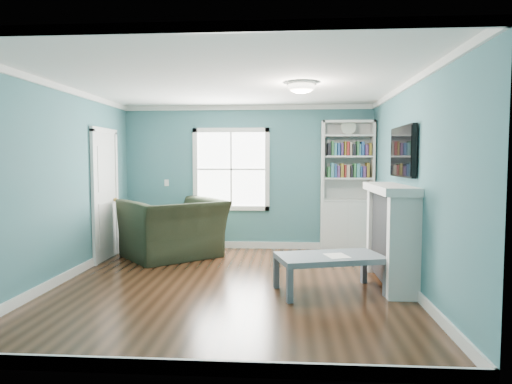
{
  "coord_description": "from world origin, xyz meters",
  "views": [
    {
      "loc": [
        0.73,
        -5.77,
        1.62
      ],
      "look_at": [
        0.3,
        0.4,
        1.18
      ],
      "focal_mm": 32.0,
      "sensor_mm": 36.0,
      "label": 1
    }
  ],
  "objects": [
    {
      "name": "tv",
      "position": [
        2.2,
        0.2,
        1.72
      ],
      "size": [
        0.06,
        1.1,
        0.65
      ],
      "primitive_type": "cube",
      "color": "black",
      "rests_on": "fireplace"
    },
    {
      "name": "trim",
      "position": [
        0.0,
        0.0,
        1.24
      ],
      "size": [
        4.5,
        5.0,
        2.6
      ],
      "color": "white",
      "rests_on": "ground"
    },
    {
      "name": "paper_sheet",
      "position": [
        1.33,
        -0.27,
        0.46
      ],
      "size": [
        0.33,
        0.37,
        0.0
      ],
      "primitive_type": "cube",
      "rotation": [
        0.0,
        0.0,
        0.3
      ],
      "color": "white",
      "rests_on": "coffee_table"
    },
    {
      "name": "light_switch",
      "position": [
        -1.5,
        2.48,
        1.2
      ],
      "size": [
        0.08,
        0.01,
        0.12
      ],
      "primitive_type": "cube",
      "color": "white",
      "rests_on": "room_walls"
    },
    {
      "name": "room_walls",
      "position": [
        0.0,
        0.0,
        1.58
      ],
      "size": [
        5.0,
        5.0,
        5.0
      ],
      "color": "#3B767C",
      "rests_on": "ground"
    },
    {
      "name": "fireplace",
      "position": [
        2.08,
        0.2,
        0.64
      ],
      "size": [
        0.44,
        1.58,
        1.3
      ],
      "color": "black",
      "rests_on": "ground"
    },
    {
      "name": "recliner",
      "position": [
        -1.15,
        1.6,
        0.65
      ],
      "size": [
        1.76,
        1.7,
        1.3
      ],
      "primitive_type": "imported",
      "rotation": [
        0.0,
        0.0,
        -2.43
      ],
      "color": "black",
      "rests_on": "ground"
    },
    {
      "name": "door",
      "position": [
        -2.22,
        1.4,
        1.07
      ],
      "size": [
        0.12,
        0.98,
        2.17
      ],
      "color": "silver",
      "rests_on": "ground"
    },
    {
      "name": "bookshelf",
      "position": [
        1.77,
        2.3,
        0.92
      ],
      "size": [
        0.9,
        0.35,
        2.31
      ],
      "color": "silver",
      "rests_on": "ground"
    },
    {
      "name": "window",
      "position": [
        -0.3,
        2.49,
        1.45
      ],
      "size": [
        1.4,
        0.06,
        1.5
      ],
      "color": "white",
      "rests_on": "room_walls"
    },
    {
      "name": "ceiling_fixture",
      "position": [
        0.9,
        0.1,
        2.55
      ],
      "size": [
        0.38,
        0.38,
        0.15
      ],
      "color": "white",
      "rests_on": "room_walls"
    },
    {
      "name": "floor",
      "position": [
        0.0,
        0.0,
        0.0
      ],
      "size": [
        5.0,
        5.0,
        0.0
      ],
      "primitive_type": "plane",
      "color": "black",
      "rests_on": "ground"
    },
    {
      "name": "coffee_table",
      "position": [
        1.25,
        -0.22,
        0.4
      ],
      "size": [
        1.4,
        1.01,
        0.46
      ],
      "rotation": [
        0.0,
        0.0,
        0.27
      ],
      "color": "#525963",
      "rests_on": "ground"
    }
  ]
}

